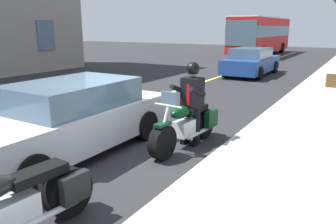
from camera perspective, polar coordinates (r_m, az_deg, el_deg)
ground_plane at (r=6.94m, az=-8.86°, el=-5.92°), size 80.00×80.00×0.00m
lane_center_stripe at (r=8.31m, az=-19.51°, el=-3.11°), size 60.00×0.16×0.01m
motorcycle_main at (r=6.74m, az=3.31°, el=-2.34°), size 2.22×0.69×1.26m
rider_main at (r=6.75m, az=4.22°, el=2.79°), size 0.65×0.58×1.74m
motorcycle_parked at (r=4.18m, az=-25.06°, el=-14.82°), size 2.22×0.70×1.26m
bus_near at (r=31.06m, az=16.00°, el=13.03°), size 11.05×2.70×3.30m
car_silver at (r=17.62m, az=14.36°, el=8.52°), size 4.60×1.92×1.40m
car_dark at (r=6.65m, az=-16.96°, el=-1.07°), size 4.60×1.92×1.40m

